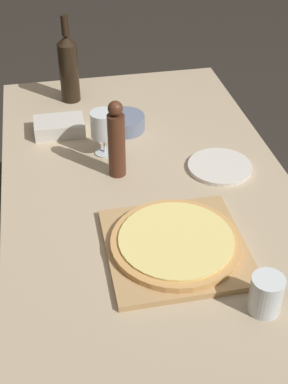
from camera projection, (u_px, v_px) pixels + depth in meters
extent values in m
plane|color=#2D2823|center=(147.00, 334.00, 2.12)|extent=(12.00, 12.00, 0.00)
cube|color=tan|center=(148.00, 188.00, 1.69)|extent=(0.91, 1.62, 0.03)
cylinder|color=brown|center=(30.00, 167.00, 2.44)|extent=(0.06, 0.06, 0.71)
cylinder|color=brown|center=(196.00, 149.00, 2.56)|extent=(0.06, 0.06, 0.71)
cube|color=tan|center=(176.00, 247.00, 1.44)|extent=(0.37, 0.37, 0.02)
cylinder|color=tan|center=(176.00, 242.00, 1.43)|extent=(0.35, 0.35, 0.02)
cylinder|color=#EAD67A|center=(176.00, 239.00, 1.42)|extent=(0.31, 0.31, 0.01)
cylinder|color=black|center=(69.00, 73.00, 2.07)|extent=(0.07, 0.07, 0.23)
cone|color=black|center=(66.00, 40.00, 1.99)|extent=(0.07, 0.07, 0.03)
cylinder|color=black|center=(65.00, 25.00, 1.96)|extent=(0.03, 0.03, 0.08)
cylinder|color=#4C2819|center=(117.00, 146.00, 1.66)|extent=(0.05, 0.05, 0.21)
sphere|color=#4C2819|center=(115.00, 108.00, 1.58)|extent=(0.05, 0.05, 0.05)
cylinder|color=silver|center=(105.00, 152.00, 1.82)|extent=(0.07, 0.07, 0.00)
cylinder|color=silver|center=(104.00, 144.00, 1.80)|extent=(0.01, 0.01, 0.06)
cylinder|color=silver|center=(103.00, 124.00, 1.76)|extent=(0.09, 0.09, 0.09)
cylinder|color=slate|center=(124.00, 123.00, 1.93)|extent=(0.15, 0.15, 0.06)
cylinder|color=silver|center=(266.00, 294.00, 1.25)|extent=(0.08, 0.08, 0.10)
cylinder|color=silver|center=(220.00, 167.00, 1.75)|extent=(0.21, 0.21, 0.01)
cube|color=beige|center=(59.00, 127.00, 1.92)|extent=(0.18, 0.12, 0.05)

